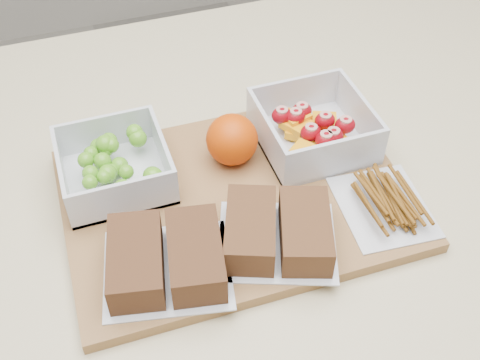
{
  "coord_description": "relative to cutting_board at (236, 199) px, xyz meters",
  "views": [
    {
      "loc": [
        -0.15,
        -0.49,
        1.46
      ],
      "look_at": [
        0.02,
        0.0,
        0.93
      ],
      "focal_mm": 45.0,
      "sensor_mm": 36.0,
      "label": 1
    }
  ],
  "objects": [
    {
      "name": "cutting_board",
      "position": [
        0.0,
        0.0,
        0.0
      ],
      "size": [
        0.42,
        0.31,
        0.02
      ],
      "primitive_type": "cube",
      "rotation": [
        0.0,
        0.0,
        -0.02
      ],
      "color": "olive",
      "rests_on": "counter"
    },
    {
      "name": "grape_container",
      "position": [
        -0.13,
        0.08,
        0.03
      ],
      "size": [
        0.13,
        0.13,
        0.06
      ],
      "color": "silver",
      "rests_on": "cutting_board"
    },
    {
      "name": "fruit_container",
      "position": [
        0.13,
        0.06,
        0.03
      ],
      "size": [
        0.14,
        0.14,
        0.06
      ],
      "color": "silver",
      "rests_on": "cutting_board"
    },
    {
      "name": "orange",
      "position": [
        0.02,
        0.06,
        0.04
      ],
      "size": [
        0.07,
        0.07,
        0.07
      ],
      "primitive_type": "sphere",
      "color": "#D64505",
      "rests_on": "cutting_board"
    },
    {
      "name": "sandwich_bag_left",
      "position": [
        -0.11,
        -0.08,
        0.03
      ],
      "size": [
        0.16,
        0.15,
        0.04
      ],
      "color": "silver",
      "rests_on": "cutting_board"
    },
    {
      "name": "sandwich_bag_center",
      "position": [
        0.02,
        -0.09,
        0.03
      ],
      "size": [
        0.17,
        0.16,
        0.04
      ],
      "color": "silver",
      "rests_on": "cutting_board"
    },
    {
      "name": "pretzel_bag",
      "position": [
        0.16,
        -0.08,
        0.02
      ],
      "size": [
        0.11,
        0.13,
        0.03
      ],
      "color": "silver",
      "rests_on": "cutting_board"
    }
  ]
}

